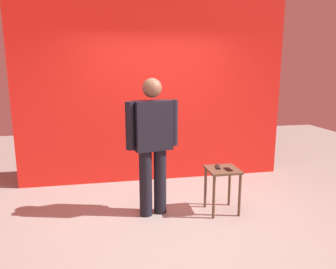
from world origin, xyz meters
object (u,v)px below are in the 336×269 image
object	(u,v)px
standing_person	(152,140)
cell_phone	(228,169)
side_table	(222,178)
tv_remote	(218,167)

from	to	relation	value
standing_person	cell_phone	size ratio (longest dim) A/B	12.33
side_table	tv_remote	size ratio (longest dim) A/B	3.53
standing_person	tv_remote	distance (m)	0.95
standing_person	tv_remote	size ratio (longest dim) A/B	10.44
side_table	cell_phone	size ratio (longest dim) A/B	4.16
side_table	tv_remote	distance (m)	0.15
standing_person	cell_phone	bearing A→B (deg)	-10.11
standing_person	tv_remote	world-z (taller)	standing_person
cell_phone	tv_remote	world-z (taller)	tv_remote
side_table	cell_phone	world-z (taller)	cell_phone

